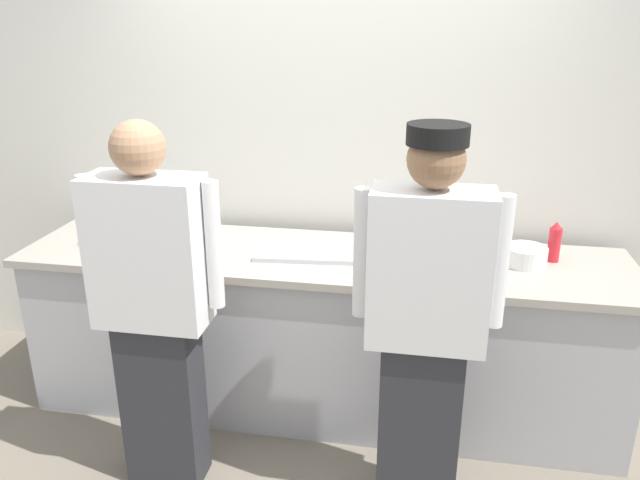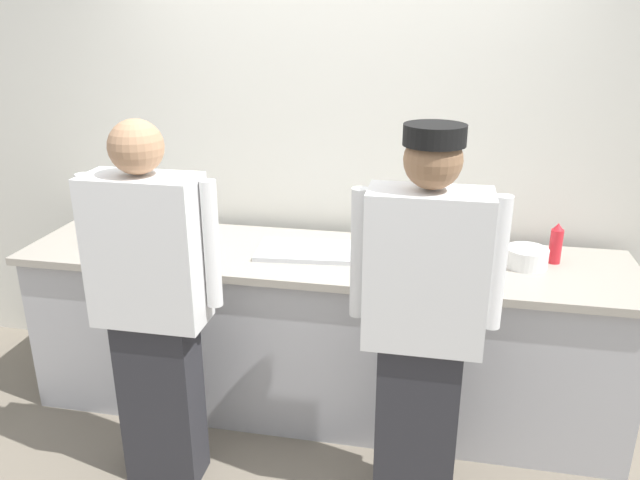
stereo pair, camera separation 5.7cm
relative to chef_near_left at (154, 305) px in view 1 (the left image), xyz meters
The scene contains 15 objects.
ground_plane 1.15m from the chef_near_left, 26.49° to the left, with size 9.00×9.00×0.00m, color slate.
wall_back 1.42m from the chef_near_left, 62.72° to the left, with size 5.04×0.10×2.67m.
prep_counter 1.05m from the chef_near_left, 48.51° to the left, with size 3.21×0.75×0.93m.
chef_near_left is the anchor object (origin of this frame).
chef_center 1.18m from the chef_near_left, ahead, with size 0.62×0.24×1.74m.
plate_stack_front 1.83m from the chef_near_left, 24.19° to the left, with size 0.21×0.21×0.10m.
mixing_bowl_steel 0.88m from the chef_near_left, 114.87° to the left, with size 0.31×0.31×0.11m, color #B7BABF.
sheet_tray 0.90m from the chef_near_left, 52.44° to the left, with size 0.54×0.32×0.02m, color #B7BABF.
squeeze_bottle_primary 1.99m from the chef_near_left, 24.55° to the left, with size 0.06×0.06×0.21m.
ramekin_red_sauce 1.50m from the chef_near_left, 20.63° to the left, with size 0.10×0.10×0.04m.
ramekin_green_sauce 0.52m from the chef_near_left, 107.44° to the left, with size 0.10×0.10×0.05m.
ramekin_orange_sauce 1.21m from the chef_near_left, 41.08° to the left, with size 0.09×0.09×0.04m.
ramekin_yellow_sauce 0.62m from the chef_near_left, 90.82° to the left, with size 0.10×0.10×0.04m.
deli_cup 0.90m from the chef_near_left, 135.71° to the left, with size 0.09×0.09×0.08m, color white.
chefs_knife 1.25m from the chef_near_left, 26.58° to the left, with size 0.27×0.03×0.02m.
Camera 1 is at (0.53, -2.60, 2.12)m, focal length 34.70 mm.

